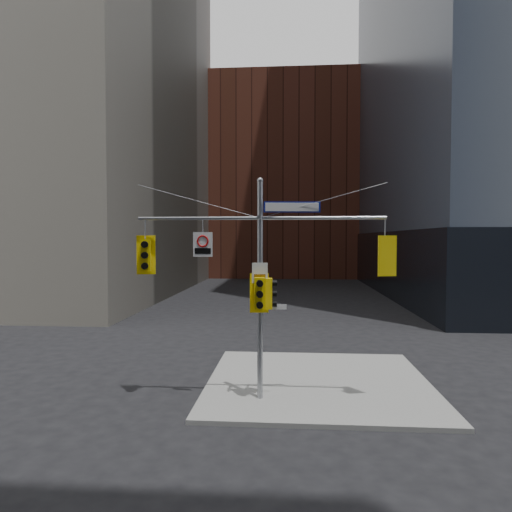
# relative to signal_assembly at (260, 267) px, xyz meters

# --- Properties ---
(ground) EXTENTS (160.00, 160.00, 0.00)m
(ground) POSITION_rel_signal_assembly_xyz_m (0.00, -1.99, -4.42)
(ground) COLOR black
(ground) RESTS_ON ground
(sidewalk_corner) EXTENTS (8.00, 8.00, 0.15)m
(sidewalk_corner) POSITION_rel_signal_assembly_xyz_m (2.00, 2.01, -4.34)
(sidewalk_corner) COLOR gray
(sidewalk_corner) RESTS_ON ground
(brick_midrise) EXTENTS (26.00, 20.00, 28.00)m
(brick_midrise) POSITION_rel_signal_assembly_xyz_m (0.00, 56.01, 9.58)
(brick_midrise) COLOR brown
(brick_midrise) RESTS_ON ground
(signal_assembly) EXTENTS (8.00, 0.80, 7.30)m
(signal_assembly) POSITION_rel_signal_assembly_xyz_m (0.00, 0.00, 0.00)
(signal_assembly) COLOR gray
(signal_assembly) RESTS_ON ground
(traffic_light_west_arm) EXTENTS (0.61, 0.55, 1.30)m
(traffic_light_west_arm) POSITION_rel_signal_assembly_xyz_m (-3.78, 0.01, 0.38)
(traffic_light_west_arm) COLOR yellow
(traffic_light_west_arm) RESTS_ON ground
(traffic_light_east_arm) EXTENTS (0.60, 0.56, 1.28)m
(traffic_light_east_arm) POSITION_rel_signal_assembly_xyz_m (3.95, 0.00, 0.38)
(traffic_light_east_arm) COLOR yellow
(traffic_light_east_arm) RESTS_ON ground
(traffic_light_pole_side) EXTENTS (0.39, 0.33, 0.99)m
(traffic_light_pole_side) POSITION_rel_signal_assembly_xyz_m (0.32, 0.01, -0.85)
(traffic_light_pole_side) COLOR yellow
(traffic_light_pole_side) RESTS_ON ground
(traffic_light_pole_front) EXTENTS (0.60, 0.51, 1.27)m
(traffic_light_pole_front) POSITION_rel_signal_assembly_xyz_m (-0.00, -0.27, -0.82)
(traffic_light_pole_front) COLOR yellow
(traffic_light_pole_front) RESTS_ON ground
(street_sign_blade) EXTENTS (1.81, 0.24, 0.35)m
(street_sign_blade) POSITION_rel_signal_assembly_xyz_m (1.03, 0.00, 1.93)
(street_sign_blade) COLOR navy
(street_sign_blade) RESTS_ON ground
(regulatory_sign_arm) EXTENTS (0.64, 0.09, 0.80)m
(regulatory_sign_arm) POSITION_rel_signal_assembly_xyz_m (-1.86, -0.02, 0.76)
(regulatory_sign_arm) COLOR silver
(regulatory_sign_arm) RESTS_ON ground
(regulatory_sign_pole) EXTENTS (0.50, 0.08, 0.66)m
(regulatory_sign_pole) POSITION_rel_signal_assembly_xyz_m (0.00, -0.12, -0.20)
(regulatory_sign_pole) COLOR silver
(regulatory_sign_pole) RESTS_ON ground
(street_blade_ew) EXTENTS (0.82, 0.12, 0.16)m
(street_blade_ew) POSITION_rel_signal_assembly_xyz_m (0.45, 0.01, -1.28)
(street_blade_ew) COLOR silver
(street_blade_ew) RESTS_ON ground
(street_blade_ns) EXTENTS (0.10, 0.76, 0.15)m
(street_blade_ns) POSITION_rel_signal_assembly_xyz_m (0.00, 0.46, -1.59)
(street_blade_ns) COLOR #145926
(street_blade_ns) RESTS_ON ground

